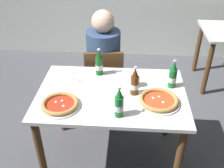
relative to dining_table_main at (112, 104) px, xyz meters
The scene contains 12 objects.
ground_plane 0.64m from the dining_table_main, ahead, with size 8.00×8.00×0.00m, color #4C4C51.
dining_table_main is the anchor object (origin of this frame).
chair_behind_table 0.64m from the dining_table_main, 101.25° to the left, with size 0.44×0.44×0.85m.
diner_seated 0.67m from the dining_table_main, 101.03° to the left, with size 0.34×0.34×1.21m.
pizza_margherita_near 0.41m from the dining_table_main, 16.33° to the right, with size 0.33×0.33×0.04m.
pizza_marinara_far 0.45m from the dining_table_main, 150.97° to the right, with size 0.30×0.30×0.04m.
beer_bottle_left 0.36m from the dining_table_main, 75.40° to the right, with size 0.07×0.07×0.25m.
beer_bottle_center 0.28m from the dining_table_main, ahead, with size 0.07×0.07×0.25m.
beer_bottle_right 0.55m from the dining_table_main, 14.05° to the left, with size 0.07×0.07×0.25m.
beer_bottle_extra 0.38m from the dining_table_main, 114.70° to the left, with size 0.07×0.07×0.25m.
napkin_with_cutlery 0.42m from the dining_table_main, 143.99° to the left, with size 0.19×0.19×0.01m.
paper_cup 0.27m from the dining_table_main, 30.97° to the left, with size 0.07×0.07×0.10m, color white.
Camera 1 is at (0.12, -1.72, 1.99)m, focal length 42.23 mm.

